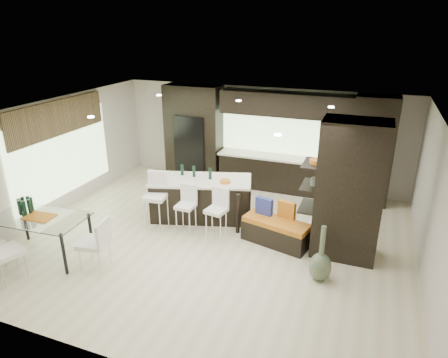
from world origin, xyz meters
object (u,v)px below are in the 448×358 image
at_px(kitchen_island, 201,198).
at_px(stool_left, 156,206).
at_px(chair_end, 94,246).
at_px(chair_near, 7,256).
at_px(bench, 276,232).
at_px(stool_mid, 186,214).
at_px(stool_right, 216,219).
at_px(dining_table, 43,237).
at_px(floor_vase, 321,254).

xyz_separation_m(kitchen_island, stool_left, (-0.71, -0.82, 0.04)).
height_order(stool_left, chair_end, stool_left).
bearing_deg(chair_near, stool_left, 79.86).
relative_size(kitchen_island, bench, 1.67).
bearing_deg(chair_end, chair_near, 114.78).
relative_size(stool_mid, chair_near, 0.92).
distance_m(kitchen_island, stool_mid, 0.79).
bearing_deg(chair_near, stool_mid, 69.85).
height_order(stool_right, dining_table, stool_right).
xyz_separation_m(kitchen_island, dining_table, (-2.18, -2.62, -0.06)).
height_order(stool_left, chair_near, stool_left).
bearing_deg(stool_mid, kitchen_island, 90.85).
xyz_separation_m(stool_left, stool_mid, (0.71, 0.04, -0.08)).
distance_m(stool_left, bench, 2.67).
xyz_separation_m(stool_left, bench, (2.64, 0.27, -0.25)).
xyz_separation_m(stool_mid, floor_vase, (2.97, -0.72, 0.10)).
height_order(stool_left, bench, stool_left).
distance_m(kitchen_island, stool_left, 1.09).
distance_m(stool_mid, floor_vase, 3.06).
bearing_deg(floor_vase, bench, 137.25).
bearing_deg(chair_end, dining_table, 80.28).
bearing_deg(stool_right, stool_left, -168.70).
relative_size(stool_left, floor_vase, 0.96).
relative_size(kitchen_island, stool_right, 2.58).
xyz_separation_m(stool_mid, bench, (1.93, 0.24, -0.17)).
xyz_separation_m(floor_vase, chair_near, (-5.15, -1.94, -0.06)).
height_order(kitchen_island, chair_near, kitchen_island).
relative_size(stool_left, stool_mid, 1.19).
height_order(chair_near, chair_end, chair_near).
bearing_deg(chair_end, stool_right, -52.39).
height_order(bench, floor_vase, floor_vase).
relative_size(kitchen_island, floor_vase, 2.14).
bearing_deg(floor_vase, dining_table, -167.83).
xyz_separation_m(stool_mid, stool_right, (0.71, -0.01, 0.01)).
bearing_deg(kitchen_island, stool_mid, -106.74).
xyz_separation_m(bench, floor_vase, (1.04, -0.96, 0.27)).
bearing_deg(bench, dining_table, -139.08).
relative_size(bench, chair_end, 1.49).
bearing_deg(chair_end, stool_mid, -37.80).
bearing_deg(bench, chair_near, -130.65).
height_order(kitchen_island, chair_end, kitchen_island).
relative_size(stool_left, chair_end, 1.12).
relative_size(floor_vase, chair_end, 1.16).
xyz_separation_m(stool_left, chair_end, (-0.27, -1.80, -0.06)).
distance_m(kitchen_island, stool_right, 1.06).
height_order(bench, dining_table, dining_table).
relative_size(bench, dining_table, 0.79).
bearing_deg(dining_table, kitchen_island, 46.15).
bearing_deg(bench, stool_mid, -158.81).
xyz_separation_m(stool_right, dining_table, (-2.89, -1.83, -0.03)).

